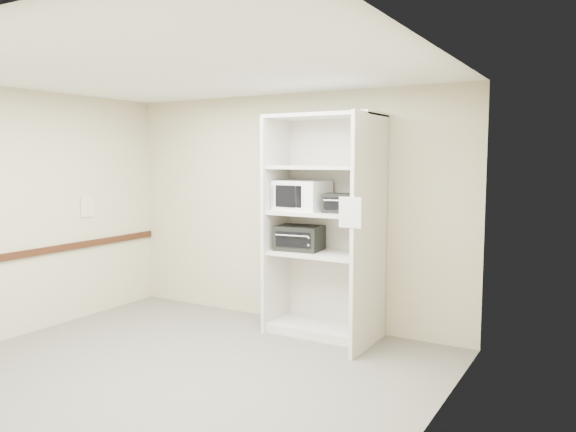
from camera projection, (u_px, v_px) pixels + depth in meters
The scene contains 12 objects.
floor at pixel (178, 373), 5.10m from camera, with size 4.50×4.00×0.01m, color #605D53.
ceiling at pixel (172, 70), 4.82m from camera, with size 4.50×4.00×0.01m, color white.
wall_back at pixel (289, 209), 6.68m from camera, with size 4.50×0.02×2.70m, color #C5B78F.
wall_left at pixel (17, 214), 6.08m from camera, with size 0.02×4.00×2.70m, color #C5B78F.
wall_right at pixel (426, 246), 3.84m from camera, with size 0.02×4.00×2.70m, color #C5B78F.
shelving_unit at pixel (328, 233), 6.12m from camera, with size 1.24×0.92×2.42m.
microwave at pixel (302, 195), 6.24m from camera, with size 0.55×0.42×0.33m, color white.
toaster_oven_upper at pixel (341, 203), 5.96m from camera, with size 0.36×0.27×0.20m, color black.
toaster_oven_lower at pixel (300, 238), 6.29m from camera, with size 0.49×0.37×0.27m, color black.
paper_sign at pixel (350, 213), 5.27m from camera, with size 0.22×0.01×0.29m, color white.
chair_rail at pixel (20, 255), 6.12m from camera, with size 0.04×3.98×0.08m, color #32170B.
wall_poster at pixel (87, 207), 6.88m from camera, with size 0.01×0.18×0.26m, color silver.
Camera 1 is at (3.33, -3.76, 1.94)m, focal length 35.00 mm.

